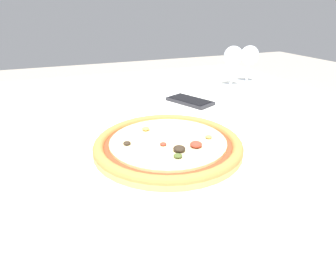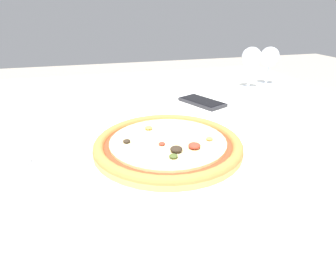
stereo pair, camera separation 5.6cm
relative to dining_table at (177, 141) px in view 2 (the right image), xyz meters
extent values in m
cube|color=brown|center=(0.00, 0.00, 0.06)|extent=(1.10, 1.07, 0.04)
cube|color=silver|center=(0.00, 0.00, 0.08)|extent=(1.20, 1.17, 0.01)
cylinder|color=brown|center=(-0.49, 0.48, -0.31)|extent=(0.06, 0.06, 0.69)
cylinder|color=brown|center=(0.49, 0.48, -0.31)|extent=(0.06, 0.06, 0.69)
cylinder|color=white|center=(-0.08, -0.21, 0.08)|extent=(0.33, 0.33, 0.01)
cylinder|color=tan|center=(-0.08, -0.21, 0.10)|extent=(0.30, 0.30, 0.01)
torus|color=#B27538|center=(-0.08, -0.21, 0.10)|extent=(0.30, 0.30, 0.02)
cylinder|color=#BC381E|center=(-0.08, -0.21, 0.10)|extent=(0.25, 0.25, 0.00)
cylinder|color=beige|center=(-0.08, -0.21, 0.11)|extent=(0.23, 0.23, 0.00)
ellipsoid|color=#2D2319|center=(-0.08, -0.26, 0.12)|extent=(0.02, 0.02, 0.01)
ellipsoid|color=#425123|center=(-0.10, -0.28, 0.11)|extent=(0.02, 0.02, 0.01)
ellipsoid|color=#2D2319|center=(-0.17, -0.20, 0.11)|extent=(0.01, 0.01, 0.01)
ellipsoid|color=#A83323|center=(-0.05, -0.26, 0.12)|extent=(0.02, 0.02, 0.01)
ellipsoid|color=#BC9342|center=(-0.11, -0.15, 0.11)|extent=(0.02, 0.02, 0.01)
ellipsoid|color=#BC9342|center=(-0.01, -0.23, 0.11)|extent=(0.01, 0.01, 0.01)
ellipsoid|color=#A83323|center=(-0.10, -0.23, 0.11)|extent=(0.01, 0.01, 0.01)
cube|color=silver|center=(-0.35, -0.24, 0.08)|extent=(0.04, 0.11, 0.00)
cube|color=silver|center=(-0.36, -0.18, 0.08)|extent=(0.03, 0.02, 0.00)
cube|color=silver|center=(-0.38, -0.16, 0.08)|extent=(0.01, 0.04, 0.00)
cube|color=silver|center=(-0.37, -0.16, 0.08)|extent=(0.01, 0.04, 0.00)
cube|color=silver|center=(-0.36, -0.15, 0.08)|extent=(0.01, 0.04, 0.00)
cube|color=silver|center=(-0.36, -0.15, 0.08)|extent=(0.01, 0.04, 0.00)
cylinder|color=silver|center=(0.34, 0.20, 0.08)|extent=(0.06, 0.06, 0.00)
cylinder|color=silver|center=(0.34, 0.20, 0.12)|extent=(0.01, 0.01, 0.08)
sphere|color=silver|center=(0.34, 0.20, 0.19)|extent=(0.07, 0.07, 0.07)
cylinder|color=silver|center=(0.43, 0.24, 0.08)|extent=(0.07, 0.07, 0.00)
cylinder|color=silver|center=(0.43, 0.24, 0.12)|extent=(0.01, 0.01, 0.07)
sphere|color=silver|center=(0.43, 0.24, 0.18)|extent=(0.07, 0.07, 0.07)
cube|color=#232328|center=(0.10, 0.08, 0.08)|extent=(0.12, 0.16, 0.01)
cube|color=black|center=(0.10, 0.08, 0.09)|extent=(0.11, 0.14, 0.00)
camera|label=1|loc=(-0.27, -0.68, 0.35)|focal=30.00mm
camera|label=2|loc=(-0.22, -0.70, 0.35)|focal=30.00mm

